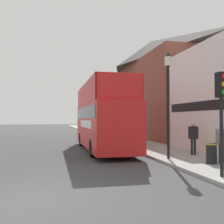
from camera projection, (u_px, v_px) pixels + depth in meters
ground_plane at (43, 139)px, 26.74m from camera, size 144.00×144.00×0.00m
sidewalk at (121, 139)px, 25.53m from camera, size 3.41×108.00×0.14m
brick_terrace_rear at (152, 89)px, 30.43m from camera, size 6.00×20.64×11.14m
tour_bus at (102, 121)px, 17.22m from camera, size 2.55×9.94×4.32m
parked_car_ahead_of_bus at (94, 134)px, 24.21m from camera, size 1.88×4.54×1.41m
pedestrian_second at (222, 140)px, 11.32m from camera, size 0.45×0.25×1.70m
pedestrian_third at (193, 135)px, 13.99m from camera, size 0.46×0.25×1.75m
traffic_signal at (222, 100)px, 8.71m from camera, size 0.28×0.42×3.48m
lamp_post_nearest at (168, 86)px, 12.73m from camera, size 0.35×0.35×5.18m
lamp_post_second at (120, 104)px, 21.07m from camera, size 0.35×0.35×4.51m
litter_bin at (211, 153)px, 11.20m from camera, size 0.48×0.48×0.88m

